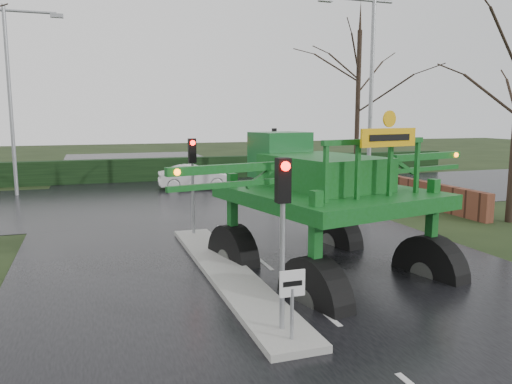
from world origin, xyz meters
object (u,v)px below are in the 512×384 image
object	(u,v)px
keep_left_sign	(292,293)
street_light_right	(366,81)
street_light_left_far	(15,84)
traffic_signal_mid	(192,165)
traffic_signal_near	(283,207)
crop_sprayer	(309,190)
traffic_signal_far	(274,143)
white_sedan	(195,189)

from	to	relation	value
keep_left_sign	street_light_right	world-z (taller)	street_light_right
street_light_left_far	traffic_signal_mid	bearing A→B (deg)	-61.14
traffic_signal_near	crop_sprayer	world-z (taller)	crop_sprayer
keep_left_sign	traffic_signal_mid	size ratio (longest dim) A/B	0.38
traffic_signal_far	street_light_left_far	xyz separation A→B (m)	(-14.69, -0.01, 3.40)
traffic_signal_mid	white_sedan	distance (m)	12.43
traffic_signal_mid	street_light_right	distance (m)	11.05
keep_left_sign	white_sedan	xyz separation A→B (m)	(2.52, 20.89, -1.06)
crop_sprayer	white_sedan	world-z (taller)	crop_sprayer
traffic_signal_near	keep_left_sign	bearing A→B (deg)	-90.00
traffic_signal_near	street_light_left_far	world-z (taller)	street_light_left_far
traffic_signal_far	crop_sprayer	distance (m)	20.38
keep_left_sign	traffic_signal_near	size ratio (longest dim) A/B	0.38
traffic_signal_near	traffic_signal_mid	xyz separation A→B (m)	(0.00, 8.50, 0.00)
traffic_signal_mid	keep_left_sign	bearing A→B (deg)	-90.00
keep_left_sign	street_light_left_far	size ratio (longest dim) A/B	0.14
traffic_signal_mid	white_sedan	world-z (taller)	traffic_signal_mid
traffic_signal_far	white_sedan	world-z (taller)	traffic_signal_far
street_light_right	crop_sprayer	size ratio (longest dim) A/B	1.03
street_light_left_far	traffic_signal_far	bearing A→B (deg)	0.03
keep_left_sign	crop_sprayer	distance (m)	2.99
traffic_signal_far	crop_sprayer	bearing A→B (deg)	71.49
keep_left_sign	traffic_signal_mid	world-z (taller)	traffic_signal_mid
traffic_signal_far	street_light_left_far	world-z (taller)	street_light_left_far
street_light_right	keep_left_sign	bearing A→B (deg)	-125.12
keep_left_sign	white_sedan	world-z (taller)	keep_left_sign
traffic_signal_mid	white_sedan	xyz separation A→B (m)	(2.52, 11.89, -2.59)
crop_sprayer	street_light_right	bearing A→B (deg)	41.61
white_sedan	street_light_left_far	bearing A→B (deg)	91.49
keep_left_sign	traffic_signal_near	distance (m)	1.61
traffic_signal_mid	street_light_left_far	world-z (taller)	street_light_left_far
keep_left_sign	traffic_signal_mid	xyz separation A→B (m)	(0.00, 8.99, 1.53)
traffic_signal_mid	street_light_right	bearing A→B (deg)	25.40
street_light_left_far	white_sedan	size ratio (longest dim) A/B	2.34
keep_left_sign	traffic_signal_far	bearing A→B (deg)	70.07
traffic_signal_near	white_sedan	xyz separation A→B (m)	(2.52, 20.39, -2.59)
traffic_signal_far	crop_sprayer	world-z (taller)	crop_sprayer
keep_left_sign	white_sedan	distance (m)	21.06
traffic_signal_mid	crop_sprayer	world-z (taller)	crop_sprayer
traffic_signal_mid	traffic_signal_far	distance (m)	14.75
street_light_left_far	crop_sprayer	xyz separation A→B (m)	(8.22, -19.32, -3.38)
traffic_signal_mid	crop_sprayer	size ratio (longest dim) A/B	0.36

